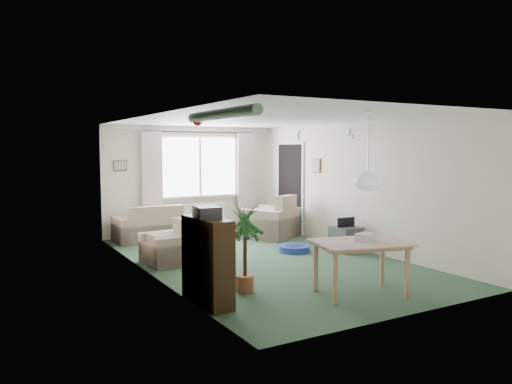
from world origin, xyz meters
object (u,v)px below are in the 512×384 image
armchair_corner (270,216)px  pet_bed (294,249)px  houseplant (245,248)px  sofa (152,223)px  dining_table (360,269)px  bookshelf (207,261)px  armchair_left (169,242)px  coffee_table (206,230)px  tv_cube (346,239)px

armchair_corner → pet_bed: size_ratio=1.77×
armchair_corner → houseplant: (-2.41, -3.33, 0.14)m
sofa → armchair_corner: (2.32, -0.91, 0.09)m
dining_table → bookshelf: bearing=161.9°
armchair_left → houseplant: 2.11m
armchair_corner → pet_bed: bearing=46.2°
sofa → coffee_table: 1.14m
armchair_left → bookshelf: bearing=-12.6°
sofa → dining_table: bearing=102.5°
armchair_left → houseplant: size_ratio=0.68×
dining_table → tv_cube: size_ratio=2.17×
armchair_left → pet_bed: 2.37m
sofa → bookshelf: (-0.74, -4.47, 0.16)m
sofa → armchair_left: 2.20m
tv_cube → pet_bed: bearing=152.0°
armchair_corner → houseplant: bearing=24.5°
bookshelf → tv_cube: 3.91m
sofa → pet_bed: (1.94, -2.42, -0.32)m
tv_cube → houseplant: bearing=-155.8°
coffee_table → bookshelf: (-1.78, -4.04, 0.34)m
coffee_table → tv_cube: tv_cube is taller
bookshelf → dining_table: 2.01m
armchair_corner → armchair_left: armchair_corner is taller
armchair_left → coffee_table: 2.26m
armchair_corner → coffee_table: bearing=-50.2°
pet_bed → dining_table: bearing=-106.2°
armchair_corner → pet_bed: armchair_corner is taller
sofa → pet_bed: bearing=128.3°
sofa → coffee_table: sofa is taller
armchair_left → bookshelf: bookshelf is taller
armchair_left → coffee_table: bearing=135.9°
coffee_table → pet_bed: coffee_table is taller
sofa → tv_cube: sofa is taller
armchair_corner → coffee_table: (-1.28, 0.48, -0.27)m
armchair_corner → dining_table: (-1.16, -4.18, -0.12)m
armchair_left → pet_bed: size_ratio=1.40×
dining_table → houseplant: bearing=145.7°
coffee_table → tv_cube: (1.76, -2.41, 0.04)m
bookshelf → tv_cube: (3.54, 1.62, -0.31)m
bookshelf → dining_table: (1.90, -0.62, -0.19)m
houseplant → pet_bed: (2.03, 1.82, -0.54)m
coffee_table → dining_table: dining_table is taller
coffee_table → bookshelf: 4.43m
sofa → pet_bed: 3.11m
armchair_left → pet_bed: armchair_left is taller
armchair_left → bookshelf: size_ratio=0.76×
sofa → armchair_corner: armchair_corner is taller
dining_table → tv_cube: 2.78m
coffee_table → pet_bed: bearing=-65.7°
coffee_table → bookshelf: bearing=-113.8°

